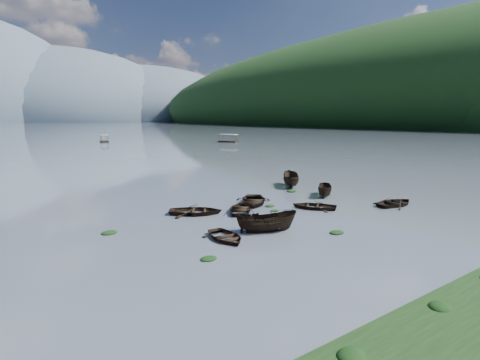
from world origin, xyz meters
TOP-DOWN VIEW (x-y plane):
  - ground_plane at (0.00, 0.00)m, footprint 2400.00×2400.00m
  - right_hill_far at (460.00, 220.00)m, footprint 520.00×1200.00m
  - haze_mtn_c at (140.00, 900.00)m, footprint 520.00×520.00m
  - haze_mtn_d at (320.00, 900.00)m, footprint 520.00×520.00m
  - rowboat_0 at (-8.43, 1.65)m, footprint 3.02×4.02m
  - rowboat_1 at (-3.06, 7.49)m, footprint 5.05×5.26m
  - rowboat_2 at (-4.95, 1.43)m, footprint 4.89×3.50m
  - rowboat_3 at (3.33, 4.58)m, footprint 4.81×5.05m
  - rowboat_4 at (10.68, 0.90)m, footprint 4.56×3.36m
  - rowboat_5 at (8.37, 7.85)m, footprint 4.02×3.74m
  - rowboat_6 at (-6.83, 9.03)m, footprint 5.72×5.38m
  - rowboat_7 at (-0.25, 9.35)m, footprint 5.88×6.16m
  - rowboat_8 at (9.20, 14.25)m, footprint 4.64×5.11m
  - weed_clump_0 at (-11.30, -0.90)m, footprint 1.04×0.85m
  - weed_clump_1 at (-0.38, 5.92)m, footprint 0.87×0.69m
  - weed_clump_2 at (-0.95, -1.84)m, footprint 1.14×0.91m
  - weed_clump_3 at (0.38, 7.51)m, footprint 1.00×0.84m
  - weed_clump_4 at (8.90, 8.05)m, footprint 1.06×0.84m
  - weed_clump_5 at (-14.73, 7.71)m, footprint 1.18×0.95m
  - weed_clump_6 at (-1.33, 9.91)m, footprint 0.95×0.79m
  - weed_clump_7 at (7.04, 11.69)m, footprint 1.24×0.99m
  - pontoon_centre at (14.02, 114.86)m, footprint 3.77×6.67m
  - pontoon_right at (48.93, 89.21)m, footprint 5.66×7.39m

SIDE VIEW (x-z plane):
  - ground_plane at x=0.00m, z-range 0.00..0.00m
  - right_hill_far at x=460.00m, z-range -95.00..95.00m
  - haze_mtn_c at x=140.00m, z-range -130.00..130.00m
  - haze_mtn_d at x=320.00m, z-range -110.00..110.00m
  - rowboat_0 at x=-8.43m, z-range -0.39..0.39m
  - rowboat_1 at x=-3.06m, z-range -0.44..0.44m
  - rowboat_2 at x=-4.95m, z-range -0.89..0.89m
  - rowboat_3 at x=3.33m, z-range -0.43..0.43m
  - rowboat_4 at x=10.68m, z-range -0.46..0.46m
  - rowboat_5 at x=8.37m, z-range -0.77..0.77m
  - rowboat_6 at x=-6.83m, z-range -0.48..0.48m
  - rowboat_7 at x=-0.25m, z-range -0.52..0.52m
  - rowboat_8 at x=9.20m, z-range -0.97..0.97m
  - weed_clump_0 at x=-11.30m, z-range -0.11..0.11m
  - weed_clump_1 at x=-0.38m, z-range -0.10..0.10m
  - weed_clump_2 at x=-0.95m, z-range -0.12..0.12m
  - weed_clump_3 at x=0.38m, z-range -0.11..0.11m
  - weed_clump_4 at x=8.90m, z-range -0.11..0.11m
  - weed_clump_5 at x=-14.73m, z-range -0.12..0.12m
  - weed_clump_6 at x=-1.33m, z-range -0.10..0.10m
  - weed_clump_7 at x=7.04m, z-range -0.14..0.14m
  - pontoon_centre at x=14.02m, z-range -1.21..1.21m
  - pontoon_right at x=48.93m, z-range -1.31..1.31m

